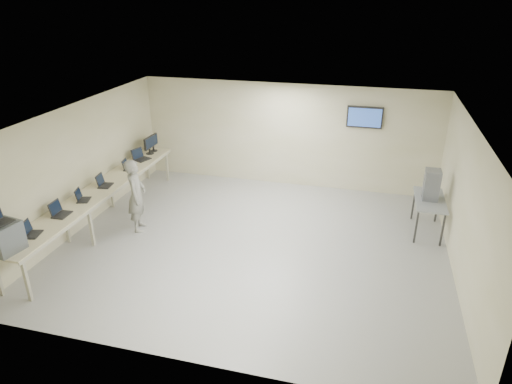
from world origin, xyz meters
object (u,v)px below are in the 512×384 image
(workbench, at_px, (100,192))
(side_table, at_px, (430,202))
(equipment_box, at_px, (4,238))
(soldier, at_px, (136,195))

(workbench, distance_m, side_table, 7.35)
(equipment_box, xyz_separation_m, side_table, (7.25, 4.29, -0.43))
(side_table, bearing_deg, workbench, -167.93)
(equipment_box, height_order, soldier, soldier)
(workbench, height_order, equipment_box, equipment_box)
(soldier, relative_size, side_table, 1.24)
(workbench, bearing_deg, soldier, 1.84)
(workbench, xyz_separation_m, equipment_box, (-0.06, -2.75, 0.34))
(workbench, relative_size, soldier, 3.59)
(side_table, bearing_deg, soldier, -166.53)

